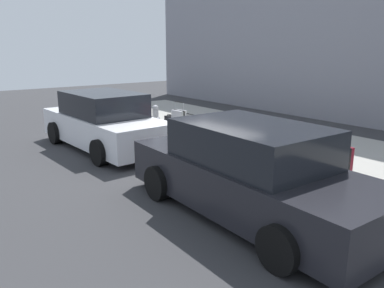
{
  "coord_description": "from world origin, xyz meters",
  "views": [
    {
      "loc": [
        -7.48,
        5.91,
        2.76
      ],
      "look_at": [
        -0.81,
        0.8,
        0.65
      ],
      "focal_mm": 36.19,
      "sensor_mm": 36.0,
      "label": 1
    }
  ],
  "objects": [
    {
      "name": "sidewalk_curb",
      "position": [
        0.0,
        -2.5,
        0.07
      ],
      "size": [
        18.0,
        5.0,
        0.14
      ],
      "primitive_type": "cube",
      "color": "#9E9B93",
      "rests_on": "ground_plane"
    },
    {
      "name": "suitcase_silver_9",
      "position": [
        1.87,
        -0.77,
        0.53
      ],
      "size": [
        0.47,
        0.27,
        1.05
      ],
      "color": "#9EA0A8",
      "rests_on": "sidewalk_curb"
    },
    {
      "name": "suitcase_olive_1",
      "position": [
        -2.89,
        -0.81,
        0.41
      ],
      "size": [
        0.51,
        0.24,
        0.84
      ],
      "color": "#59601E",
      "rests_on": "sidewalk_curb"
    },
    {
      "name": "suitcase_black_10",
      "position": [
        2.44,
        -0.86,
        0.4
      ],
      "size": [
        0.4,
        0.25,
        0.57
      ],
      "color": "black",
      "rests_on": "sidewalk_curb"
    },
    {
      "name": "suitcase_black_3",
      "position": [
        -1.7,
        -0.9,
        0.5
      ],
      "size": [
        0.45,
        0.21,
        0.78
      ],
      "color": "black",
      "rests_on": "sidewalk_curb"
    },
    {
      "name": "suitcase_silver_2",
      "position": [
        -2.28,
        -0.89,
        0.53
      ],
      "size": [
        0.47,
        0.22,
        1.03
      ],
      "color": "#9EA0A8",
      "rests_on": "sidewalk_curb"
    },
    {
      "name": "ground_plane",
      "position": [
        0.0,
        0.0,
        0.0
      ],
      "size": [
        40.0,
        40.0,
        0.0
      ],
      "primitive_type": "plane",
      "color": "#333335"
    },
    {
      "name": "suitcase_navy_5",
      "position": [
        -0.54,
        -0.87,
        0.49
      ],
      "size": [
        0.41,
        0.19,
        0.98
      ],
      "color": "navy",
      "rests_on": "sidewalk_curb"
    },
    {
      "name": "parked_car_charcoal_0",
      "position": [
        -3.23,
        1.44,
        0.74
      ],
      "size": [
        4.84,
        2.15,
        1.56
      ],
      "color": "black",
      "rests_on": "ground_plane"
    },
    {
      "name": "suitcase_teal_6",
      "position": [
        0.03,
        -0.8,
        0.43
      ],
      "size": [
        0.47,
        0.25,
        0.79
      ],
      "color": "#0F606B",
      "rests_on": "sidewalk_curb"
    },
    {
      "name": "suitcase_maroon_7",
      "position": [
        0.63,
        -0.85,
        0.49
      ],
      "size": [
        0.49,
        0.2,
        0.76
      ],
      "color": "maroon",
      "rests_on": "sidewalk_curb"
    },
    {
      "name": "suitcase_red_4",
      "position": [
        -1.11,
        -0.88,
        0.53
      ],
      "size": [
        0.47,
        0.25,
        0.84
      ],
      "color": "red",
      "rests_on": "sidewalk_curb"
    },
    {
      "name": "suitcase_maroon_0",
      "position": [
        -3.46,
        -0.88,
        0.5
      ],
      "size": [
        0.38,
        0.26,
        0.78
      ],
      "color": "maroon",
      "rests_on": "sidewalk_curb"
    },
    {
      "name": "fire_hydrant",
      "position": [
        3.31,
        -0.83,
        0.54
      ],
      "size": [
        0.39,
        0.21,
        0.77
      ],
      "color": "#99999E",
      "rests_on": "sidewalk_curb"
    },
    {
      "name": "bollard_post",
      "position": [
        3.89,
        -0.68,
        0.59
      ],
      "size": [
        0.12,
        0.12,
        0.89
      ],
      "primitive_type": "cylinder",
      "color": "brown",
      "rests_on": "sidewalk_curb"
    },
    {
      "name": "parked_car_white_1",
      "position": [
        2.36,
        1.44,
        0.73
      ],
      "size": [
        4.64,
        2.1,
        1.56
      ],
      "color": "silver",
      "rests_on": "ground_plane"
    },
    {
      "name": "suitcase_olive_8",
      "position": [
        1.26,
        -0.77,
        0.4
      ],
      "size": [
        0.51,
        0.21,
        0.75
      ],
      "color": "#59601E",
      "rests_on": "sidewalk_curb"
    }
  ]
}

